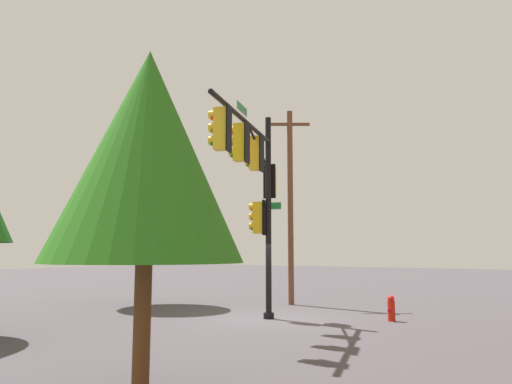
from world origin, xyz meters
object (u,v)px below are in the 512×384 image
tree_near (142,204)px  tree_mid (147,155)px  utility_pole (290,202)px  signal_pole_assembly (254,177)px  fire_hydrant (391,308)px

tree_near → tree_mid: tree_near is taller
utility_pole → signal_pole_assembly: bearing=21.7°
fire_hydrant → tree_near: 11.25m
tree_near → signal_pole_assembly: bearing=78.3°
fire_hydrant → tree_mid: bearing=1.8°
utility_pole → tree_near: utility_pole is taller
utility_pole → tree_mid: 14.15m
tree_mid → utility_pole: bearing=-156.3°
signal_pole_assembly → fire_hydrant: size_ratio=8.43×
tree_near → tree_mid: bearing=50.6°
tree_near → tree_mid: (8.82, 10.72, -0.62)m
utility_pole → fire_hydrant: (2.30, 5.34, -4.05)m
signal_pole_assembly → utility_pole: 6.06m
signal_pole_assembly → utility_pole: (-5.63, -2.24, -0.16)m
signal_pole_assembly → tree_near: (-1.51, -7.29, -0.30)m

